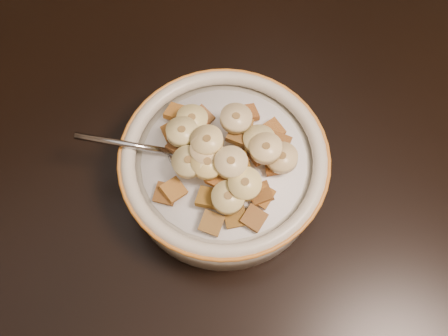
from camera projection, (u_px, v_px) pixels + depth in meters
floor at (233, 280)px, 1.29m from camera, size 4.00×4.50×0.10m
table at (244, 138)px, 0.58m from camera, size 1.43×0.94×0.04m
chair at (32, 26)px, 1.04m from camera, size 0.40×0.40×0.85m
cereal_bowl at (224, 170)px, 0.52m from camera, size 0.20×0.20×0.05m
milk at (224, 160)px, 0.50m from camera, size 0.17×0.17×0.00m
spoon at (192, 155)px, 0.49m from camera, size 0.06×0.06×0.01m
cereal_square_0 at (270, 150)px, 0.49m from camera, size 0.03×0.03×0.01m
cereal_square_1 at (242, 128)px, 0.50m from camera, size 0.03×0.03×0.01m
cereal_square_2 at (262, 195)px, 0.47m from camera, size 0.03×0.03×0.01m
cereal_square_3 at (173, 190)px, 0.47m from camera, size 0.02×0.02×0.01m
cereal_square_4 at (235, 164)px, 0.47m from camera, size 0.03×0.03×0.01m
cereal_square_5 at (219, 177)px, 0.47m from camera, size 0.03×0.03×0.01m
cereal_square_6 at (173, 131)px, 0.50m from camera, size 0.02×0.02×0.01m
cereal_square_7 at (248, 113)px, 0.51m from camera, size 0.03×0.03×0.01m
cereal_square_8 at (254, 218)px, 0.46m from camera, size 0.03×0.03×0.01m
cereal_square_9 at (256, 149)px, 0.49m from camera, size 0.03×0.03×0.01m
cereal_square_10 at (207, 152)px, 0.48m from camera, size 0.03×0.03×0.01m
cereal_square_11 at (165, 194)px, 0.48m from camera, size 0.03×0.03×0.01m
cereal_square_12 at (239, 135)px, 0.48m from camera, size 0.03×0.03×0.01m
cereal_square_13 at (208, 197)px, 0.47m from camera, size 0.03×0.03×0.01m
cereal_square_14 at (198, 130)px, 0.49m from camera, size 0.03×0.03×0.01m
cereal_square_15 at (176, 112)px, 0.51m from camera, size 0.03×0.03×0.01m
cereal_square_16 at (238, 163)px, 0.47m from camera, size 0.03×0.03×0.01m
cereal_square_17 at (190, 123)px, 0.50m from camera, size 0.03×0.03×0.01m
cereal_square_18 at (235, 217)px, 0.47m from camera, size 0.03×0.03×0.01m
cereal_square_19 at (280, 142)px, 0.50m from camera, size 0.03×0.03×0.01m
cereal_square_20 at (272, 130)px, 0.50m from camera, size 0.02×0.02×0.01m
cereal_square_21 at (211, 223)px, 0.46m from camera, size 0.03×0.03×0.01m
cereal_square_22 at (261, 193)px, 0.47m from camera, size 0.03×0.03×0.01m
cereal_square_23 at (259, 154)px, 0.48m from camera, size 0.02×0.02×0.01m
cereal_square_24 at (201, 118)px, 0.50m from camera, size 0.02×0.02×0.01m
cereal_square_25 at (179, 145)px, 0.49m from camera, size 0.03×0.03×0.01m
cereal_square_26 at (275, 164)px, 0.49m from camera, size 0.03×0.03×0.01m
banana_slice_0 at (282, 158)px, 0.48m from camera, size 0.04×0.04×0.01m
banana_slice_1 at (188, 162)px, 0.47m from camera, size 0.04×0.04×0.01m
banana_slice_2 at (236, 118)px, 0.48m from camera, size 0.04×0.04×0.01m
banana_slice_3 at (208, 163)px, 0.46m from camera, size 0.04×0.04×0.01m
banana_slice_4 at (231, 163)px, 0.46m from camera, size 0.04×0.04×0.01m
banana_slice_5 at (182, 132)px, 0.48m from camera, size 0.04×0.04×0.01m
banana_slice_6 at (192, 119)px, 0.49m from camera, size 0.04×0.04×0.01m
banana_slice_7 at (228, 197)px, 0.46m from camera, size 0.04×0.04×0.01m
banana_slice_8 at (266, 148)px, 0.47m from camera, size 0.04×0.04×0.01m
banana_slice_9 at (206, 150)px, 0.47m from camera, size 0.04×0.04×0.01m
banana_slice_10 at (207, 141)px, 0.47m from camera, size 0.04×0.04×0.02m
banana_slice_11 at (245, 184)px, 0.46m from camera, size 0.04×0.04×0.01m
banana_slice_12 at (259, 140)px, 0.48m from camera, size 0.03×0.03×0.01m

